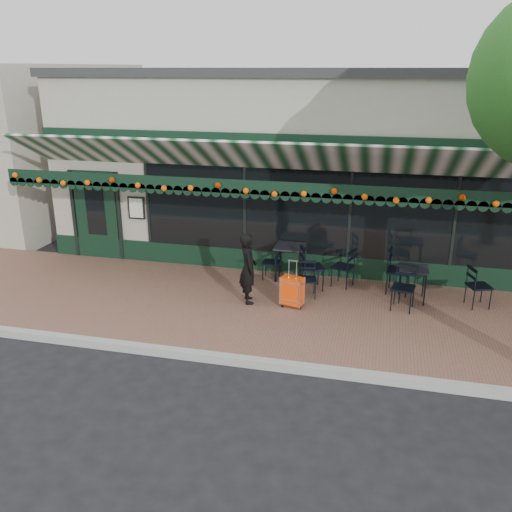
% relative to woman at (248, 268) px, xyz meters
% --- Properties ---
extents(ground, '(80.00, 80.00, 0.00)m').
position_rel_woman_xyz_m(ground, '(0.46, -2.14, -0.88)').
color(ground, black).
rests_on(ground, ground).
extents(sidewalk, '(18.00, 4.00, 0.15)m').
position_rel_woman_xyz_m(sidewalk, '(0.46, -0.14, -0.81)').
color(sidewalk, brown).
rests_on(sidewalk, ground).
extents(curb, '(18.00, 0.16, 0.15)m').
position_rel_woman_xyz_m(curb, '(0.46, -2.22, -0.81)').
color(curb, '#9E9E99').
rests_on(curb, ground).
extents(restaurant_building, '(12.00, 9.60, 4.50)m').
position_rel_woman_xyz_m(restaurant_building, '(0.46, 5.69, 1.39)').
color(restaurant_building, '#A7A491').
rests_on(restaurant_building, ground).
extents(woman, '(0.53, 0.63, 1.46)m').
position_rel_woman_xyz_m(woman, '(0.00, 0.00, 0.00)').
color(woman, black).
rests_on(woman, sidewalk).
extents(suitcase, '(0.48, 0.34, 0.98)m').
position_rel_woman_xyz_m(suitcase, '(0.92, -0.04, -0.40)').
color(suitcase, '#FF4108').
rests_on(suitcase, sidewalk).
extents(cafe_table_a, '(0.58, 0.58, 0.71)m').
position_rel_woman_xyz_m(cafe_table_a, '(3.26, 0.86, -0.09)').
color(cafe_table_a, black).
rests_on(cafe_table_a, sidewalk).
extents(cafe_table_b, '(0.64, 0.64, 0.80)m').
position_rel_woman_xyz_m(cafe_table_b, '(0.60, 1.44, -0.02)').
color(cafe_table_b, black).
rests_on(cafe_table_b, sidewalk).
extents(chair_a_left, '(0.56, 0.56, 0.88)m').
position_rel_woman_xyz_m(chair_a_left, '(1.80, 1.30, -0.29)').
color(chair_a_left, black).
rests_on(chair_a_left, sidewalk).
extents(chair_a_right, '(0.56, 0.56, 0.98)m').
position_rel_woman_xyz_m(chair_a_right, '(2.98, 1.19, -0.24)').
color(chair_a_right, black).
rests_on(chair_a_right, sidewalk).
extents(chair_a_front, '(0.52, 0.52, 0.90)m').
position_rel_woman_xyz_m(chair_a_front, '(3.07, 0.35, -0.28)').
color(chair_a_front, black).
rests_on(chair_a_front, sidewalk).
extents(chair_a_extra, '(0.54, 0.54, 0.85)m').
position_rel_woman_xyz_m(chair_a_extra, '(4.54, 0.84, -0.30)').
color(chair_a_extra, black).
rests_on(chair_a_extra, sidewalk).
extents(chair_b_left, '(0.38, 0.38, 0.76)m').
position_rel_woman_xyz_m(chair_b_left, '(0.19, 1.37, -0.35)').
color(chair_b_left, black).
rests_on(chair_b_left, sidewalk).
extents(chair_b_right, '(0.63, 0.63, 0.97)m').
position_rel_woman_xyz_m(chair_b_right, '(1.17, 0.99, -0.25)').
color(chair_b_right, black).
rests_on(chair_b_right, sidewalk).
extents(chair_b_front, '(0.45, 0.45, 0.76)m').
position_rel_woman_xyz_m(chair_b_front, '(1.14, 0.53, -0.35)').
color(chair_b_front, black).
rests_on(chair_b_front, sidewalk).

